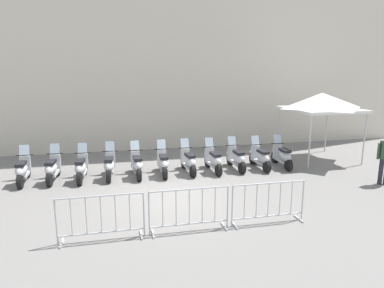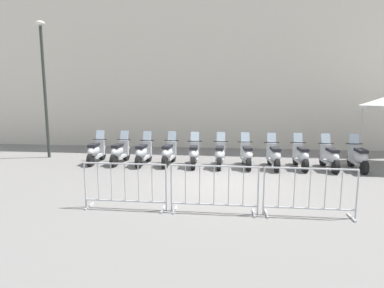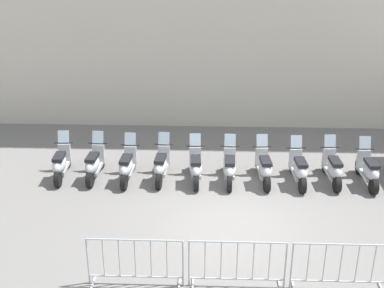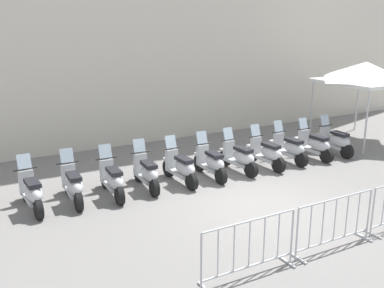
{
  "view_description": "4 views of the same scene",
  "coord_description": "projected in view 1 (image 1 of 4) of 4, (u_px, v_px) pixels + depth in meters",
  "views": [
    {
      "loc": [
        -1.7,
        -9.48,
        3.68
      ],
      "look_at": [
        1.01,
        1.76,
        1.24
      ],
      "focal_mm": 30.94,
      "sensor_mm": 36.0,
      "label": 1
    },
    {
      "loc": [
        0.14,
        -8.83,
        2.49
      ],
      "look_at": [
        -0.95,
        1.84,
        0.91
      ],
      "focal_mm": 28.61,
      "sensor_mm": 36.0,
      "label": 2
    },
    {
      "loc": [
        -0.76,
        -10.58,
        6.58
      ],
      "look_at": [
        -1.03,
        2.34,
        1.13
      ],
      "focal_mm": 47.15,
      "sensor_mm": 36.0,
      "label": 3
    },
    {
      "loc": [
        -6.28,
        -7.7,
        4.28
      ],
      "look_at": [
        -0.95,
        1.62,
        1.29
      ],
      "focal_mm": 41.16,
      "sensor_mm": 36.0,
      "label": 4
    }
  ],
  "objects": [
    {
      "name": "barrier_segment_1",
      "position": [
        189.0,
        210.0,
        7.83
      ],
      "size": [
        1.94,
        0.47,
        1.07
      ],
      "color": "#B2B5B7",
      "rests_on": "ground"
    },
    {
      "name": "motorcycle_6",
      "position": [
        189.0,
        162.0,
        12.46
      ],
      "size": [
        0.56,
        1.72,
        1.24
      ],
      "color": "black",
      "rests_on": "ground"
    },
    {
      "name": "motorcycle_5",
      "position": [
        163.0,
        163.0,
        12.24
      ],
      "size": [
        0.56,
        1.72,
        1.24
      ],
      "color": "black",
      "rests_on": "ground"
    },
    {
      "name": "motorcycle_1",
      "position": [
        53.0,
        169.0,
        11.49
      ],
      "size": [
        0.56,
        1.73,
        1.24
      ],
      "color": "black",
      "rests_on": "ground"
    },
    {
      "name": "motorcycle_3",
      "position": [
        110.0,
        166.0,
        11.89
      ],
      "size": [
        0.56,
        1.73,
        1.24
      ],
      "color": "black",
      "rests_on": "ground"
    },
    {
      "name": "motorcycle_10",
      "position": [
        283.0,
        156.0,
        13.26
      ],
      "size": [
        0.56,
        1.73,
        1.24
      ],
      "color": "black",
      "rests_on": "ground"
    },
    {
      "name": "motorcycle_7",
      "position": [
        214.0,
        161.0,
        12.62
      ],
      "size": [
        0.56,
        1.72,
        1.24
      ],
      "color": "black",
      "rests_on": "ground"
    },
    {
      "name": "motorcycle_4",
      "position": [
        137.0,
        165.0,
        12.03
      ],
      "size": [
        0.56,
        1.72,
        1.24
      ],
      "color": "black",
      "rests_on": "ground"
    },
    {
      "name": "motorcycle_0",
      "position": [
        23.0,
        171.0,
        11.29
      ],
      "size": [
        0.56,
        1.72,
        1.24
      ],
      "color": "black",
      "rests_on": "ground"
    },
    {
      "name": "barrier_segment_0",
      "position": [
        101.0,
        218.0,
        7.4
      ],
      "size": [
        1.94,
        0.47,
        1.07
      ],
      "color": "#B2B5B7",
      "rests_on": "ground"
    },
    {
      "name": "motorcycle_2",
      "position": [
        81.0,
        168.0,
        11.61
      ],
      "size": [
        0.56,
        1.73,
        1.24
      ],
      "color": "black",
      "rests_on": "ground"
    },
    {
      "name": "canopy_tent",
      "position": [
        322.0,
        102.0,
        14.11
      ],
      "size": [
        2.78,
        2.78,
        2.91
      ],
      "color": "silver",
      "rests_on": "ground"
    },
    {
      "name": "barrier_segment_2",
      "position": [
        268.0,
        203.0,
        8.26
      ],
      "size": [
        1.94,
        0.47,
        1.07
      ],
      "color": "#B2B5B7",
      "rests_on": "ground"
    },
    {
      "name": "ground_plane",
      "position": [
        173.0,
        196.0,
        10.17
      ],
      "size": [
        120.0,
        120.0,
        0.0
      ],
      "primitive_type": "plane",
      "color": "slate"
    },
    {
      "name": "motorcycle_8",
      "position": [
        237.0,
        159.0,
        12.91
      ],
      "size": [
        0.56,
        1.72,
        1.24
      ],
      "color": "black",
      "rests_on": "ground"
    },
    {
      "name": "motorcycle_9",
      "position": [
        261.0,
        158.0,
        13.03
      ],
      "size": [
        0.56,
        1.72,
        1.24
      ],
      "color": "black",
      "rests_on": "ground"
    }
  ]
}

